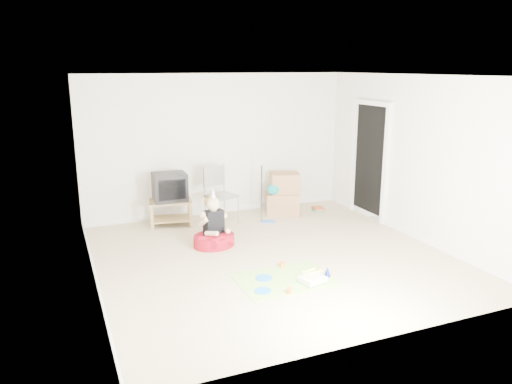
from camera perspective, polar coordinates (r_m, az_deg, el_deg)
name	(u,v)px	position (r m, az deg, el deg)	size (l,w,h in m)	color
ground	(273,257)	(7.40, 1.91, -7.41)	(5.00, 5.00, 0.00)	#C2AF8B
doorway_recess	(370,162)	(9.32, 12.92, 3.35)	(0.02, 0.90, 2.05)	black
tv_stand	(171,211)	(8.85, -9.71, -2.10)	(0.79, 0.57, 0.45)	olive
crt_tv	(170,187)	(8.75, -9.83, 0.57)	(0.56, 0.47, 0.48)	black
folding_chair	(221,196)	(8.80, -3.97, -0.43)	(0.59, 0.57, 1.04)	gray
cardboard_boxes	(283,194)	(9.44, 3.10, -0.25)	(0.74, 0.64, 0.77)	#A67650
floor_mop	(268,208)	(8.89, 1.37, -1.87)	(0.26, 0.32, 0.99)	blue
book_pile	(318,209)	(9.78, 7.14, -1.90)	(0.28, 0.32, 0.06)	#2A7E4D
seated_woman	(214,233)	(7.78, -4.83, -4.73)	(0.79, 0.79, 0.94)	maroon
party_mat	(285,279)	(6.66, 3.29, -9.94)	(1.25, 0.90, 0.01)	#FF35AA
birthday_cake	(313,280)	(6.58, 6.50, -9.96)	(0.35, 0.30, 0.15)	white
blue_plate_near	(264,278)	(6.67, 0.90, -9.80)	(0.22, 0.22, 0.01)	blue
blue_plate_far	(263,291)	(6.32, 0.78, -11.23)	(0.21, 0.21, 0.01)	blue
orange_cup_near	(282,264)	(7.01, 3.00, -8.27)	(0.07, 0.07, 0.08)	orange
orange_cup_far	(289,290)	(6.27, 3.82, -11.16)	(0.06, 0.06, 0.07)	orange
blue_party_hat	(327,272)	(6.77, 8.17, -8.99)	(0.09, 0.09, 0.14)	#1720A5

